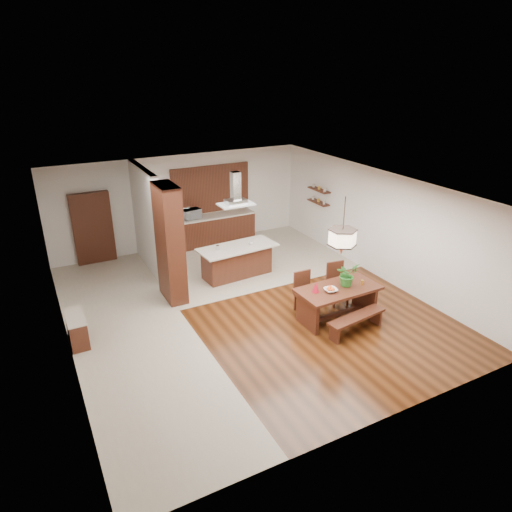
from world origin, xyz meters
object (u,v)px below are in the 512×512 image
dining_chair_left (306,293)px  kitchen_island (237,261)px  fruit_bowl (331,290)px  hallway_console (77,330)px  island_cup (251,243)px  pendant_lantern (343,226)px  dining_bench (356,324)px  dining_chair_right (338,284)px  foliage_plant (347,274)px  range_hood (236,189)px  dining_table (338,296)px  microwave (191,214)px

dining_chair_left → kitchen_island: dining_chair_left is taller
fruit_bowl → kitchen_island: 3.31m
fruit_bowl → kitchen_island: (-0.78, 3.19, -0.37)m
hallway_console → island_cup: (4.77, 1.35, 0.61)m
pendant_lantern → fruit_bowl: pendant_lantern is taller
dining_bench → fruit_bowl: 0.91m
pendant_lantern → island_cup: 3.39m
dining_chair_left → dining_chair_right: 0.94m
foliage_plant → range_hood: range_hood is taller
dining_table → kitchen_island: 3.30m
microwave → dining_bench: bearing=-89.0°
dining_chair_left → island_cup: 2.53m
dining_chair_left → island_cup: bearing=96.0°
dining_table → fruit_bowl: (-0.27, -0.07, 0.24)m
pendant_lantern → foliage_plant: bearing=5.2°
microwave → pendant_lantern: bearing=-87.7°
dining_chair_left → microwave: microwave is taller
kitchen_island → microwave: 2.69m
range_hood → dining_bench: bearing=-74.5°
dining_chair_right → island_cup: size_ratio=8.76×
dining_bench → pendant_lantern: bearing=91.2°
dining_table → dining_chair_left: (-0.48, 0.57, -0.08)m
pendant_lantern → dining_chair_right: bearing=51.9°
dining_chair_right → pendant_lantern: (-0.46, -0.59, 1.73)m
foliage_plant → range_hood: bearing=112.3°
dining_chair_left → dining_table: bearing=-47.2°
dining_chair_left → fruit_bowl: 0.74m
hallway_console → dining_bench: (5.43, -2.39, -0.11)m
pendant_lantern → dining_chair_left: bearing=130.5°
hallway_console → microwave: 5.74m
dining_chair_left → range_hood: 3.28m
dining_chair_right → kitchen_island: (-1.50, 2.54, -0.06)m
foliage_plant → kitchen_island: 3.41m
range_hood → microwave: bearing=97.5°
dining_chair_right → range_hood: bearing=128.3°
dining_bench → fruit_bowl: (-0.28, 0.62, 0.61)m
hallway_console → dining_table: (5.41, -1.71, 0.26)m
dining_table → pendant_lantern: bearing=0.0°
dining_table → microwave: microwave is taller
dining_bench → hallway_console: bearing=156.3°
dining_table → pendant_lantern: size_ratio=1.45×
pendant_lantern → range_hood: same height
dining_chair_left → island_cup: dining_chair_left is taller
dining_bench → pendant_lantern: 2.15m
range_hood → dining_chair_left: bearing=-77.7°
dining_bench → pendant_lantern: (-0.01, 0.68, 2.04)m
island_cup → hallway_console: bearing=-164.2°
hallway_console → kitchen_island: (4.37, 1.42, 0.14)m
foliage_plant → fruit_bowl: 0.56m
dining_bench → kitchen_island: (-1.06, 3.81, 0.24)m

